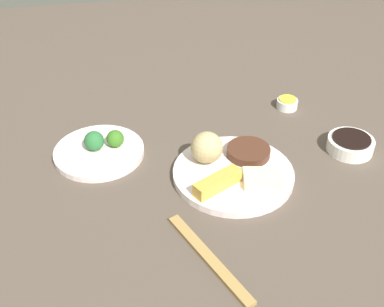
{
  "coord_description": "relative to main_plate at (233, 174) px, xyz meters",
  "views": [
    {
      "loc": [
        0.79,
        -0.24,
        0.67
      ],
      "look_at": [
        -0.02,
        -0.09,
        0.06
      ],
      "focal_mm": 45.55,
      "sensor_mm": 36.0,
      "label": 1
    }
  ],
  "objects": [
    {
      "name": "sauce_ramekin_hot_mustard_liquid",
      "position": [
        -0.25,
        0.2,
        0.02
      ],
      "size": [
        0.04,
        0.04,
        0.0
      ],
      "primitive_type": "cylinder",
      "color": "yellow",
      "rests_on": "sauce_ramekin_hot_mustard"
    },
    {
      "name": "rice_scoop",
      "position": [
        -0.04,
        -0.05,
        0.04
      ],
      "size": [
        0.07,
        0.07,
        0.07
      ],
      "primitive_type": "sphere",
      "color": "tan",
      "rests_on": "main_plate"
    },
    {
      "name": "sauce_ramekin_hot_mustard",
      "position": [
        -0.25,
        0.2,
        0.0
      ],
      "size": [
        0.05,
        0.05,
        0.02
      ],
      "primitive_type": "cylinder",
      "color": "white",
      "rests_on": "tabletop"
    },
    {
      "name": "soy_sauce_bowl",
      "position": [
        -0.05,
        0.28,
        0.01
      ],
      "size": [
        0.1,
        0.1,
        0.03
      ],
      "primitive_type": "cylinder",
      "color": "white",
      "rests_on": "tabletop"
    },
    {
      "name": "spring_roll",
      "position": [
        0.05,
        -0.04,
        0.02
      ],
      "size": [
        0.08,
        0.11,
        0.03
      ],
      "primitive_type": "cube",
      "rotation": [
        0.0,
        0.0,
        2.08
      ],
      "color": "gold",
      "rests_on": "main_plate"
    },
    {
      "name": "broccoli_plate",
      "position": [
        -0.13,
        -0.28,
        -0.0
      ],
      "size": [
        0.2,
        0.2,
        0.01
      ],
      "primitive_type": "cylinder",
      "color": "white",
      "rests_on": "tabletop"
    },
    {
      "name": "broccoli_floret_1",
      "position": [
        -0.14,
        -0.24,
        0.03
      ],
      "size": [
        0.04,
        0.04,
        0.04
      ],
      "primitive_type": "sphere",
      "color": "#387121",
      "rests_on": "broccoli_plate"
    },
    {
      "name": "tabletop",
      "position": [
        -0.02,
        0.01,
        -0.02
      ],
      "size": [
        2.2,
        2.2,
        0.02
      ],
      "primitive_type": "cube",
      "color": "brown",
      "rests_on": "ground"
    },
    {
      "name": "soy_sauce_bowl_liquid",
      "position": [
        -0.05,
        0.28,
        0.02
      ],
      "size": [
        0.08,
        0.08,
        0.0
      ],
      "primitive_type": "cylinder",
      "color": "black",
      "rests_on": "soy_sauce_bowl"
    },
    {
      "name": "broccoli_floret_0",
      "position": [
        -0.13,
        -0.28,
        0.03
      ],
      "size": [
        0.04,
        0.04,
        0.04
      ],
      "primitive_type": "sphere",
      "color": "#2A6C36",
      "rests_on": "broccoli_plate"
    },
    {
      "name": "main_plate",
      "position": [
        0.0,
        0.0,
        0.0
      ],
      "size": [
        0.25,
        0.25,
        0.02
      ],
      "primitive_type": "cylinder",
      "color": "white",
      "rests_on": "tabletop"
    },
    {
      "name": "chopsticks_pair",
      "position": [
        0.21,
        -0.1,
        -0.0
      ],
      "size": [
        0.22,
        0.11,
        0.01
      ],
      "primitive_type": "cube",
      "rotation": [
        0.0,
        0.0,
        0.41
      ],
      "color": "#A88449",
      "rests_on": "tabletop"
    },
    {
      "name": "stir_fry_heap",
      "position": [
        -0.05,
        0.04,
        0.02
      ],
      "size": [
        0.09,
        0.09,
        0.02
      ],
      "primitive_type": "cylinder",
      "color": "#4C2A1C",
      "rests_on": "main_plate"
    },
    {
      "name": "crab_rangoon_wonton",
      "position": [
        0.04,
        0.05,
        0.02
      ],
      "size": [
        0.07,
        0.09,
        0.02
      ],
      "primitive_type": "cube",
      "rotation": [
        0.0,
        0.0,
        -0.19
      ],
      "color": "beige",
      "rests_on": "main_plate"
    }
  ]
}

